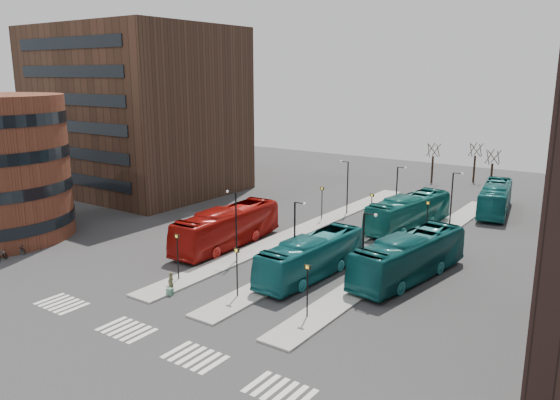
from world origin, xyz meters
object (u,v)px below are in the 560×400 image
Objects in this scene: suitcase at (170,292)px; red_bus at (227,227)px; teal_bus_d at (495,198)px; commuter_a at (187,255)px; bicycle_mid at (1,254)px; commuter_b at (269,273)px; commuter_c at (297,274)px; bicycle_far at (18,249)px; teal_bus_b at (409,212)px; teal_bus_c at (409,257)px; traveller at (171,282)px; teal_bus_a at (312,257)px.

red_bus is (-4.24, 11.50, 1.57)m from suitcase.
teal_bus_d is 37.63m from commuter_a.
commuter_a is 1.05× the size of bicycle_mid.
teal_bus_d reaches higher than commuter_b.
bicycle_far is at bearing -35.36° from commuter_c.
teal_bus_d is 34.34m from commuter_b.
teal_bus_b is at bearing -148.41° from commuter_c.
bicycle_far reaches higher than bicycle_mid.
teal_bus_c is (17.30, 1.89, -0.03)m from red_bus.
teal_bus_c is 7.45× the size of bicycle_far.
bicycle_far is at bearing 20.31° from commuter_a.
commuter_c is 0.84× the size of bicycle_far.
teal_bus_c is 8.84× the size of commuter_c.
red_bus reaches higher than teal_bus_d.
teal_bus_b is at bearing 77.18° from traveller.
bicycle_mid is 1.56m from bicycle_far.
red_bus is at bearing 52.12° from commuter_b.
commuter_a is (-16.86, -7.73, -1.04)m from teal_bus_c.
teal_bus_c is at bearing 32.34° from suitcase.
teal_bus_a is 6.85× the size of bicycle_far.
teal_bus_d is 51.21m from bicycle_far.
teal_bus_b reaches higher than teal_bus_a.
teal_bus_c reaches higher than suitcase.
commuter_b reaches higher than suitcase.
teal_bus_c reaches higher than commuter_c.
teal_bus_b is 1.02× the size of teal_bus_d.
suitcase is at bearing -4.79° from commuter_c.
red_bus reaches higher than bicycle_far.
red_bus reaches higher than traveller.
commuter_c is (-0.23, -1.85, -0.93)m from teal_bus_a.
teal_bus_d reaches higher than teal_bus_a.
red_bus is 32.74m from teal_bus_d.
commuter_a is at bearing -109.64° from teal_bus_b.
commuter_b is at bearing -113.82° from teal_bus_d.
red_bus is 11.29m from commuter_c.
traveller is 17.88m from bicycle_far.
teal_bus_a is 8.13× the size of commuter_c.
commuter_b is (-8.42, -33.28, -0.81)m from teal_bus_d.
commuter_c reaches higher than bicycle_mid.
red_bus is 10.93m from teal_bus_a.
commuter_a is 8.54m from commuter_b.
commuter_b reaches higher than commuter_c.
red_bus is 7.09× the size of commuter_b.
bicycle_far is (-17.79, -1.76, -0.30)m from traveller.
teal_bus_c is (6.58, 4.05, 0.14)m from teal_bus_a.
commuter_b is at bearing 50.08° from traveller.
teal_bus_b is at bearing -52.79° from bicycle_far.
teal_bus_a is at bearing -139.65° from teal_bus_c.
red_bus is at bearing -118.84° from teal_bus_b.
suitcase is 0.36× the size of commuter_a.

